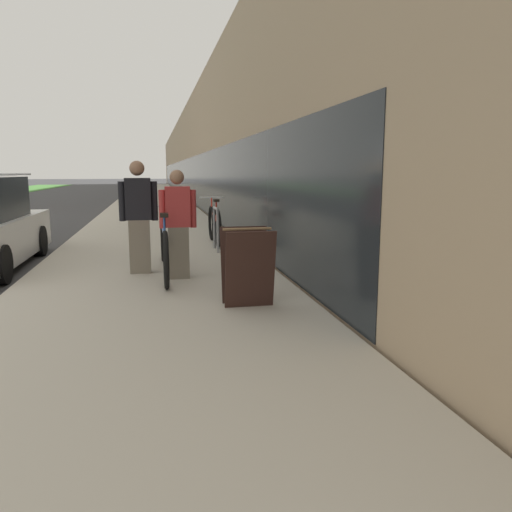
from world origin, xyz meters
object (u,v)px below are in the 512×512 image
Objects in this scene: person_rider at (178,224)px; cruiser_bike_nearest at (214,225)px; bike_rack_hoop at (216,224)px; person_bystander at (139,217)px; sandwich_board_sign at (247,266)px; tandem_bicycle at (164,247)px.

cruiser_bike_nearest is (0.92, 3.34, -0.37)m from person_rider.
bike_rack_hoop is (0.84, 2.43, -0.27)m from person_rider.
person_rider is at bearing -105.42° from cruiser_bike_nearest.
person_rider is 3.49m from cruiser_bike_nearest.
person_bystander is 1.87× the size of sandwich_board_sign.
sandwich_board_sign is at bearing -65.86° from tandem_bicycle.
person_rider is 0.82× the size of cruiser_bike_nearest.
person_bystander reaches higher than sandwich_board_sign.
person_bystander is (-0.36, 0.15, 0.44)m from tandem_bicycle.
person_bystander is 2.53m from sandwich_board_sign.
bike_rack_hoop is 4.07m from sandwich_board_sign.
sandwich_board_sign is (-0.22, -4.99, 0.04)m from cruiser_bike_nearest.
tandem_bicycle is 1.50× the size of cruiser_bike_nearest.
person_bystander is 0.89× the size of cruiser_bike_nearest.
tandem_bicycle is at bearing 114.14° from sandwich_board_sign.
cruiser_bike_nearest reaches higher than sandwich_board_sign.
person_rider is 2.58m from bike_rack_hoop.
person_rider reaches higher than cruiser_bike_nearest.
tandem_bicycle is 2.32m from bike_rack_hoop.
cruiser_bike_nearest is (1.12, 2.98, -0.00)m from tandem_bicycle.
cruiser_bike_nearest is at bearing 84.90° from bike_rack_hoop.
bike_rack_hoop is (1.40, 1.92, -0.33)m from person_bystander.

